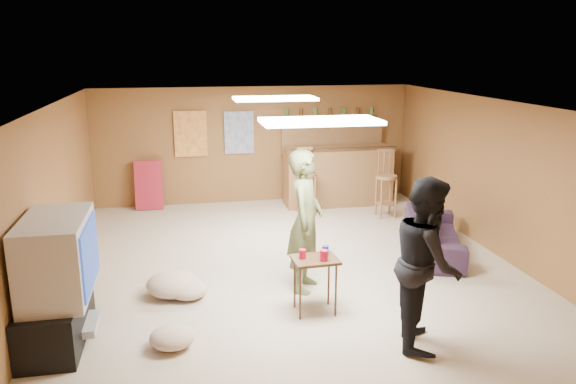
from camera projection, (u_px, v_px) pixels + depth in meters
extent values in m
plane|color=tan|center=(291.00, 266.00, 7.65)|extent=(7.00, 7.00, 0.00)
cube|color=silver|center=(291.00, 104.00, 7.11)|extent=(6.00, 7.00, 0.02)
cube|color=brown|center=(255.00, 145.00, 10.71)|extent=(6.00, 0.02, 2.20)
cube|color=brown|center=(386.00, 303.00, 4.05)|extent=(6.00, 0.02, 2.20)
cube|color=brown|center=(49.00, 200.00, 6.82)|extent=(0.02, 7.00, 2.20)
cube|color=brown|center=(498.00, 178.00, 7.94)|extent=(0.02, 7.00, 2.20)
cube|color=black|center=(56.00, 318.00, 5.66)|extent=(0.55, 1.30, 0.50)
cube|color=#B2B2B7|center=(80.00, 325.00, 5.72)|extent=(0.35, 0.50, 0.08)
cube|color=#B2B2B7|center=(57.00, 257.00, 5.51)|extent=(0.60, 1.10, 0.80)
cube|color=navy|center=(90.00, 255.00, 5.57)|extent=(0.02, 0.95, 0.65)
cube|color=brown|center=(338.00, 176.00, 10.60)|extent=(2.00, 0.60, 1.10)
cube|color=#3A2312|center=(342.00, 149.00, 10.23)|extent=(2.10, 0.12, 0.05)
cube|color=brown|center=(332.00, 123.00, 10.79)|extent=(2.00, 0.18, 0.05)
cube|color=brown|center=(332.00, 138.00, 10.89)|extent=(2.00, 0.14, 0.60)
cube|color=#BF3F26|center=(191.00, 134.00, 10.38)|extent=(0.60, 0.03, 0.85)
cube|color=#334C99|center=(239.00, 133.00, 10.55)|extent=(0.55, 0.03, 0.80)
cube|color=#A81F31|center=(149.00, 185.00, 10.31)|extent=(0.50, 0.26, 0.91)
cube|color=white|center=(320.00, 121.00, 5.69)|extent=(1.20, 0.60, 0.04)
cube|color=white|center=(275.00, 99.00, 8.25)|extent=(1.20, 0.60, 0.04)
imported|color=#565C35|center=(305.00, 221.00, 6.75)|extent=(0.64, 0.75, 1.74)
imported|color=black|center=(427.00, 262.00, 5.49)|extent=(0.88, 1.00, 1.71)
imported|color=black|center=(433.00, 234.00, 8.14)|extent=(1.36, 2.03, 0.55)
cube|color=#3A2312|center=(315.00, 285.00, 6.26)|extent=(0.51, 0.42, 0.64)
cylinder|color=red|center=(303.00, 254.00, 6.17)|extent=(0.09, 0.09, 0.10)
cylinder|color=red|center=(324.00, 255.00, 6.10)|extent=(0.10, 0.10, 0.12)
cylinder|color=#162898|center=(325.00, 250.00, 6.28)|extent=(0.08, 0.08, 0.10)
ellipsoid|color=tan|center=(172.00, 284.00, 6.74)|extent=(0.74, 0.74, 0.28)
ellipsoid|color=tan|center=(188.00, 290.00, 6.67)|extent=(0.54, 0.54, 0.20)
ellipsoid|color=tan|center=(172.00, 337.00, 5.58)|extent=(0.53, 0.53, 0.20)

